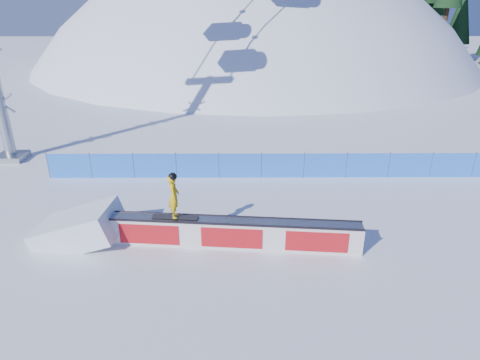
{
  "coord_description": "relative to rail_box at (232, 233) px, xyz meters",
  "views": [
    {
      "loc": [
        -2.09,
        -14.16,
        7.97
      ],
      "look_at": [
        -2.02,
        0.25,
        1.72
      ],
      "focal_mm": 32.0,
      "sensor_mm": 36.0,
      "label": 1
    }
  ],
  "objects": [
    {
      "name": "rail_box",
      "position": [
        0.0,
        0.0,
        0.0
      ],
      "size": [
        8.71,
        1.39,
        1.04
      ],
      "rotation": [
        0.0,
        0.0,
        -0.09
      ],
      "color": "silver",
      "rests_on": "ground"
    },
    {
      "name": "snow_hill",
      "position": [
        2.29,
        43.54,
        -18.51
      ],
      "size": [
        64.0,
        64.0,
        64.0
      ],
      "color": "silver",
      "rests_on": "ground"
    },
    {
      "name": "safety_fence",
      "position": [
        2.29,
        6.04,
        0.09
      ],
      "size": [
        22.05,
        0.05,
        1.3
      ],
      "color": "blue",
      "rests_on": "ground"
    },
    {
      "name": "ground",
      "position": [
        2.29,
        1.54,
        -0.51
      ],
      "size": [
        160.0,
        160.0,
        0.0
      ],
      "primitive_type": "plane",
      "color": "white",
      "rests_on": "ground"
    },
    {
      "name": "snowboarder",
      "position": [
        -1.94,
        0.18,
        1.33
      ],
      "size": [
        1.58,
        0.59,
        1.64
      ],
      "rotation": [
        0.0,
        0.0,
        1.68
      ],
      "color": "black",
      "rests_on": "rail_box"
    },
    {
      "name": "snow_ramp",
      "position": [
        -5.41,
        0.49,
        -0.51
      ],
      "size": [
        3.15,
        2.13,
        1.87
      ],
      "primitive_type": null,
      "rotation": [
        0.0,
        -0.31,
        -0.09
      ],
      "color": "white",
      "rests_on": "ground"
    }
  ]
}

